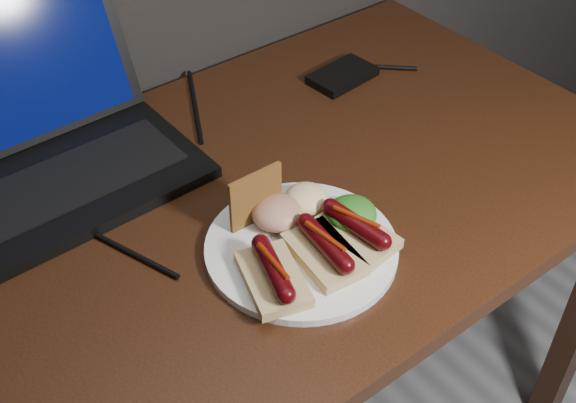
% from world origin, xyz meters
% --- Properties ---
extents(desk, '(1.40, 0.70, 0.75)m').
position_xyz_m(desk, '(0.00, 1.38, 0.66)').
color(desk, '#351D0D').
rests_on(desk, ground).
extents(laptop, '(0.36, 0.33, 0.25)m').
position_xyz_m(laptop, '(-0.11, 1.62, 0.81)').
color(laptop, black).
rests_on(laptop, desk).
extents(hard_drive, '(0.13, 0.09, 0.02)m').
position_xyz_m(hard_drive, '(0.40, 1.55, 0.76)').
color(hard_drive, black).
rests_on(hard_drive, desk).
extents(desk_cables, '(1.07, 0.43, 0.01)m').
position_xyz_m(desk_cables, '(-0.04, 1.51, 0.75)').
color(desk_cables, black).
rests_on(desk_cables, desk).
extents(plate, '(0.33, 0.33, 0.01)m').
position_xyz_m(plate, '(0.07, 1.25, 0.76)').
color(plate, white).
rests_on(plate, desk).
extents(bread_sausage_left, '(0.10, 0.13, 0.04)m').
position_xyz_m(bread_sausage_left, '(-0.00, 1.21, 0.78)').
color(bread_sausage_left, '#E1C584').
rests_on(bread_sausage_left, plate).
extents(bread_sausage_center, '(0.08, 0.12, 0.04)m').
position_xyz_m(bread_sausage_center, '(0.08, 1.21, 0.78)').
color(bread_sausage_center, '#E1C584').
rests_on(bread_sausage_center, plate).
extents(bread_sausage_right, '(0.08, 0.12, 0.04)m').
position_xyz_m(bread_sausage_right, '(0.14, 1.21, 0.78)').
color(bread_sausage_right, '#E1C584').
rests_on(bread_sausage_right, plate).
extents(crispbread, '(0.09, 0.01, 0.08)m').
position_xyz_m(crispbread, '(0.05, 1.33, 0.80)').
color(crispbread, brown).
rests_on(crispbread, plate).
extents(salad_greens, '(0.07, 0.07, 0.04)m').
position_xyz_m(salad_greens, '(0.15, 1.24, 0.78)').
color(salad_greens, '#185110').
rests_on(salad_greens, plate).
extents(salsa_mound, '(0.07, 0.07, 0.04)m').
position_xyz_m(salsa_mound, '(0.07, 1.30, 0.78)').
color(salsa_mound, maroon).
rests_on(salsa_mound, plate).
extents(coleslaw_mound, '(0.06, 0.06, 0.04)m').
position_xyz_m(coleslaw_mound, '(0.12, 1.30, 0.78)').
color(coleslaw_mound, silver).
rests_on(coleslaw_mound, plate).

